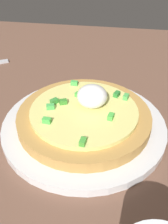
{
  "coord_description": "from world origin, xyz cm",
  "views": [
    {
      "loc": [
        -31.11,
        -13.74,
        31.1
      ],
      "look_at": [
        0.81,
        -8.44,
        6.62
      ],
      "focal_mm": 39.24,
      "sensor_mm": 36.0,
      "label": 1
    }
  ],
  "objects": [
    {
      "name": "plate",
      "position": [
        0.81,
        -8.44,
        3.91
      ],
      "size": [
        27.69,
        27.69,
        1.42
      ],
      "primitive_type": "cylinder",
      "color": "silver",
      "rests_on": "dining_table"
    },
    {
      "name": "pizza",
      "position": [
        0.9,
        -8.52,
        6.06
      ],
      "size": [
        22.3,
        22.3,
        6.21
      ],
      "color": "#B68542",
      "rests_on": "plate"
    },
    {
      "name": "dining_table",
      "position": [
        0.0,
        0.0,
        1.6
      ],
      "size": [
        110.78,
        66.91,
        3.2
      ],
      "primitive_type": "cube",
      "color": "brown",
      "rests_on": "ground"
    }
  ]
}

